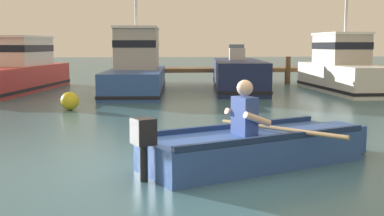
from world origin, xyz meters
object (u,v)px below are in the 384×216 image
Objects in this scene: rowboat_with_person at (257,147)px; moored_boat_navy at (238,76)px; moored_boat_red at (18,71)px; moored_boat_white at (344,70)px; moored_boat_blue at (137,68)px; mooring_buoy at (70,101)px.

moored_boat_navy reaches higher than rowboat_with_person.
moored_boat_white is (11.54, -1.57, 0.05)m from moored_boat_red.
moored_boat_blue reaches higher than moored_boat_red.
moored_boat_navy is 7.47m from mooring_buoy.
moored_boat_white is at bearing -7.73° from moored_boat_red.
moored_boat_white reaches higher than mooring_buoy.
mooring_buoy is at bearing -110.21° from moored_boat_blue.
mooring_buoy is at bearing -65.55° from moored_boat_red.
rowboat_with_person is at bearing -61.51° from mooring_buoy.
rowboat_with_person is 0.55× the size of moored_boat_blue.
moored_boat_blue is at bearing 174.65° from moored_boat_white.
moored_boat_red is 7.97m from moored_boat_navy.
moored_boat_blue is at bearing -11.74° from moored_boat_red.
moored_boat_blue is 13.83× the size of mooring_buoy.
moored_boat_navy is at bearing 162.38° from moored_boat_white.
moored_boat_blue reaches higher than moored_boat_navy.
rowboat_with_person is 10.98m from moored_boat_blue.
rowboat_with_person is 7.68× the size of mooring_buoy.
mooring_buoy is (2.53, -5.56, -0.50)m from moored_boat_red.
moored_boat_white is at bearing -5.35° from moored_boat_blue.
moored_boat_white is at bearing 23.87° from mooring_buoy.
moored_boat_white reaches higher than moored_boat_red.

